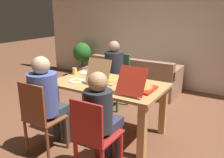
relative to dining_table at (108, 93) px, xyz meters
The scene contains 19 objects.
ground_plane 0.62m from the dining_table, ahead, with size 20.00×20.00×0.00m, color brown.
back_wall 2.75m from the dining_table, 90.00° to the left, with size 7.05×0.12×2.92m, color silver.
dining_table is the anchor object (origin of this frame).
chair_0 1.02m from the dining_table, 66.72° to the right, with size 0.41×0.46×0.92m.
person_0 0.88m from the dining_table, 62.79° to the right, with size 0.30×0.52×1.18m.
chair_1 1.04m from the dining_table, 113.51° to the left, with size 0.43×0.46×0.99m.
person_1 0.92m from the dining_table, 116.97° to the left, with size 0.34×0.49×1.25m.
chair_2 1.03m from the dining_table, 113.66° to the right, with size 0.43×0.40×0.96m.
person_2 0.91m from the dining_table, 117.04° to the right, with size 0.36×0.50×1.26m.
pizza_box_0 0.21m from the dining_table, 154.17° to the left, with size 0.37×0.49×0.37m.
pizza_box_1 0.55m from the dining_table, ahead, with size 0.37×0.54×0.35m.
plate_0 0.51m from the dining_table, 160.50° to the right, with size 0.24×0.24×0.03m.
plate_1 0.67m from the dining_table, 153.92° to the left, with size 0.24×0.24×0.01m.
drinking_glass_0 0.50m from the dining_table, 133.38° to the left, with size 0.07×0.07×0.13m, color #E0C45E.
drinking_glass_1 0.44m from the dining_table, 56.42° to the left, with size 0.06×0.06×0.10m, color silver.
drinking_glass_2 0.76m from the dining_table, behind, with size 0.07×0.07×0.11m, color #E1CB60.
drinking_glass_3 0.84m from the dining_table, 153.52° to the right, with size 0.08×0.08×0.13m, color #BA4F2A.
couch 1.98m from the dining_table, 103.47° to the left, with size 1.88×0.86×0.79m.
potted_plant 3.12m from the dining_table, 134.96° to the left, with size 0.48×0.48×0.93m.
Camera 1 is at (1.72, -2.75, 1.79)m, focal length 38.07 mm.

